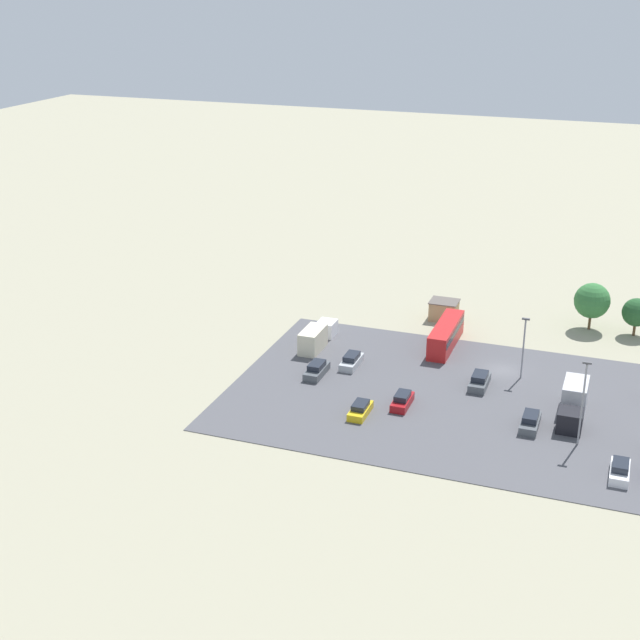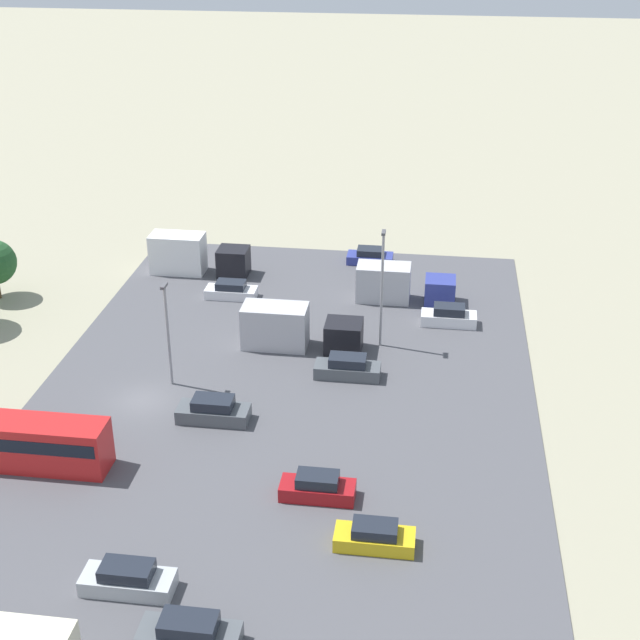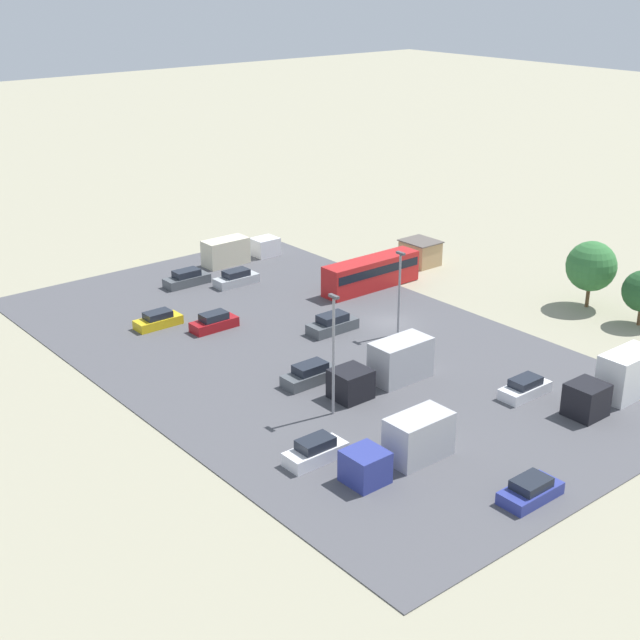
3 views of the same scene
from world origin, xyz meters
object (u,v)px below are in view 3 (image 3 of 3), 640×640
Objects in this scene: parked_car_4 at (214,322)px; parked_truck_3 at (387,366)px; parked_car_1 at (158,320)px; parked_car_8 at (187,279)px; parked_car_7 at (236,278)px; parked_car_5 at (315,451)px; parked_truck_0 at (404,445)px; parked_car_3 at (310,375)px; shed_building at (420,253)px; parked_car_6 at (525,388)px; parked_truck_2 at (616,381)px; parked_truck_1 at (237,250)px; parked_car_2 at (531,491)px; bus at (371,272)px; parked_car_0 at (332,324)px.

parked_truck_3 is at bearing 13.28° from parked_car_4.
parked_car_1 is 0.91× the size of parked_car_8.
parked_truck_3 is (-26.73, 4.08, 0.86)m from parked_car_7.
parked_truck_0 reaches higher than parked_car_5.
parked_car_7 is (22.76, -8.55, -0.03)m from parked_car_3.
shed_building is at bearing 69.82° from parked_car_7.
parked_car_6 is 0.49× the size of parked_truck_2.
parked_truck_1 is at bearing 155.99° from parked_car_3.
shed_building is 43.10m from parked_car_5.
parked_car_7 is at bearing 169.28° from parked_car_2.
parked_truck_0 reaches higher than parked_car_1.
parked_car_3 is 6.04m from parked_truck_3.
parked_car_1 is 19.66m from parked_truck_1.
parked_car_5 is at bearing 131.48° from bus.
parked_car_6 is (-2.69, -18.36, -0.07)m from parked_car_5.
parked_car_2 is at bearing -10.72° from parked_car_7.
parked_car_7 reaches higher than parked_car_1.
parked_car_0 is at bearing -12.26° from parked_truck_1.
parked_truck_2 is at bearing 105.88° from parked_car_2.
parked_car_3 is (-13.27, 18.55, -0.99)m from bus.
parked_truck_3 is (9.46, -7.39, 0.09)m from parked_truck_0.
parked_car_0 is 1.12× the size of parked_car_2.
parked_car_6 is 0.48× the size of parked_truck_3.
shed_building is at bearing 143.10° from parked_car_2.
parked_car_6 is 0.47× the size of parked_truck_1.
parked_car_7 is 27.05m from parked_truck_3.
parked_truck_2 reaches higher than parked_car_6.
parked_truck_0 is (-20.35, 11.02, 0.73)m from parked_car_0.
parked_car_1 is 0.52× the size of parked_truck_0.
parked_truck_3 is (5.44, -11.59, 0.83)m from parked_car_5.
parked_car_8 reaches higher than parked_car_7.
parked_car_2 is 14.00m from parked_car_5.
parked_truck_3 reaches higher than parked_car_3.
parked_truck_1 reaches higher than shed_building.
parked_car_5 is 0.48× the size of parked_truck_3.
parked_car_1 is 0.99× the size of parked_car_4.
parked_truck_0 is at bearing 142.00° from parked_truck_3.
parked_truck_0 reaches higher than parked_car_3.
parked_truck_0 reaches higher than parked_car_4.
parked_car_6 is at bearing 4.43° from parked_car_7.
parked_car_2 is 21.36m from parked_car_3.
parked_truck_0 is (-1.33, 14.17, 0.81)m from parked_car_6.
parked_car_5 is 0.48× the size of parked_truck_1.
parked_car_7 is at bearing 178.37° from parked_car_0.
parked_car_5 is at bearing -42.98° from parked_car_0.
parked_car_5 is (-22.69, 25.66, -0.99)m from bus.
shed_building is 25.55m from parked_car_8.
parked_car_7 is at bearing -8.67° from parked_truck_3.
parked_car_0 is at bearing -28.44° from parked_truck_0.
parked_car_3 is at bearing -179.48° from parked_car_2.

